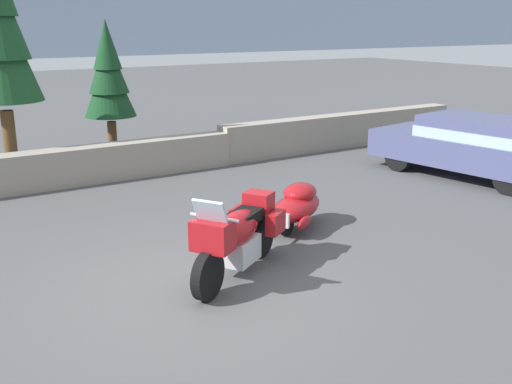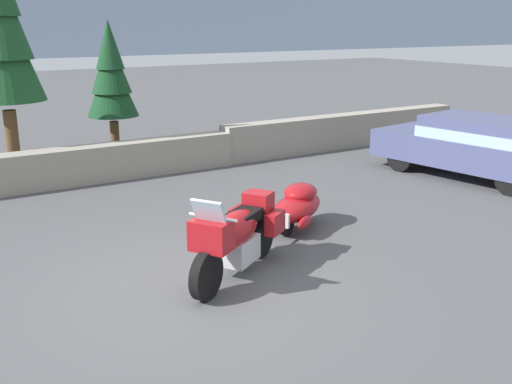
{
  "view_description": "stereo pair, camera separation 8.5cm",
  "coord_description": "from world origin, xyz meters",
  "px_view_note": "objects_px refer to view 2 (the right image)",
  "views": [
    {
      "loc": [
        -3.21,
        -6.74,
        3.47
      ],
      "look_at": [
        1.7,
        1.05,
        0.85
      ],
      "focal_mm": 41.87,
      "sensor_mm": 36.0,
      "label": 1
    },
    {
      "loc": [
        -3.14,
        -6.79,
        3.47
      ],
      "look_at": [
        1.7,
        1.05,
        0.85
      ],
      "focal_mm": 41.87,
      "sensor_mm": 36.0,
      "label": 2
    }
  ],
  "objects_px": {
    "sedan_at_right_edge": "(476,145)",
    "pine_tree_secondary": "(111,74)",
    "car_shaped_trailer": "(297,205)",
    "touring_motorcycle": "(236,235)"
  },
  "relations": [
    {
      "from": "sedan_at_right_edge",
      "to": "pine_tree_secondary",
      "type": "relative_size",
      "value": 1.32
    },
    {
      "from": "car_shaped_trailer",
      "to": "sedan_at_right_edge",
      "type": "xyz_separation_m",
      "value": [
        5.55,
        0.74,
        0.36
      ]
    },
    {
      "from": "car_shaped_trailer",
      "to": "pine_tree_secondary",
      "type": "distance_m",
      "value": 7.12
    },
    {
      "from": "sedan_at_right_edge",
      "to": "pine_tree_secondary",
      "type": "height_order",
      "value": "pine_tree_secondary"
    },
    {
      "from": "car_shaped_trailer",
      "to": "sedan_at_right_edge",
      "type": "bearing_deg",
      "value": 7.58
    },
    {
      "from": "touring_motorcycle",
      "to": "sedan_at_right_edge",
      "type": "relative_size",
      "value": 0.43
    },
    {
      "from": "touring_motorcycle",
      "to": "sedan_at_right_edge",
      "type": "distance_m",
      "value": 7.74
    },
    {
      "from": "sedan_at_right_edge",
      "to": "touring_motorcycle",
      "type": "bearing_deg",
      "value": -165.25
    },
    {
      "from": "pine_tree_secondary",
      "to": "touring_motorcycle",
      "type": "bearing_deg",
      "value": -97.19
    },
    {
      "from": "touring_motorcycle",
      "to": "pine_tree_secondary",
      "type": "height_order",
      "value": "pine_tree_secondary"
    }
  ]
}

